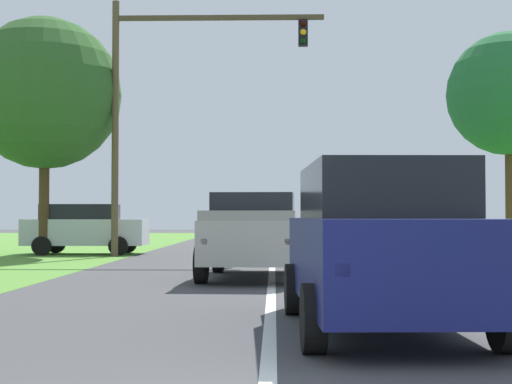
# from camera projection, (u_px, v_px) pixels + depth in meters

# --- Properties ---
(ground_plane) EXTENTS (120.00, 120.00, 0.00)m
(ground_plane) POSITION_uv_depth(u_px,v_px,m) (272.00, 283.00, 15.97)
(ground_plane) COLOR #424244
(red_suv_near) EXTENTS (2.37, 5.06, 2.05)m
(red_suv_near) POSITION_uv_depth(u_px,v_px,m) (381.00, 243.00, 9.44)
(red_suv_near) COLOR navy
(red_suv_near) RESTS_ON ground_plane
(pickup_truck_lead) EXTENTS (2.42, 5.02, 1.91)m
(pickup_truck_lead) POSITION_uv_depth(u_px,v_px,m) (254.00, 234.00, 17.18)
(pickup_truck_lead) COLOR #B7B2A8
(pickup_truck_lead) RESTS_ON ground_plane
(traffic_light) EXTENTS (7.33, 0.40, 8.85)m
(traffic_light) POSITION_uv_depth(u_px,v_px,m) (165.00, 90.00, 26.35)
(traffic_light) COLOR brown
(traffic_light) RESTS_ON ground_plane
(keep_moving_sign) EXTENTS (0.60, 0.09, 2.26)m
(keep_moving_sign) POSITION_uv_depth(u_px,v_px,m) (464.00, 214.00, 21.72)
(keep_moving_sign) COLOR gray
(keep_moving_sign) RESTS_ON ground_plane
(oak_tree_right) EXTENTS (4.77, 4.77, 8.51)m
(oak_tree_right) POSITION_uv_depth(u_px,v_px,m) (509.00, 94.00, 29.52)
(oak_tree_right) COLOR #4C351E
(oak_tree_right) RESTS_ON ground_plane
(crossing_suv_far) EXTENTS (4.39, 2.22, 1.82)m
(crossing_suv_far) POSITION_uv_depth(u_px,v_px,m) (85.00, 228.00, 27.79)
(crossing_suv_far) COLOR silver
(crossing_suv_far) RESTS_ON ground_plane
(extra_tree_1) EXTENTS (5.38, 5.38, 8.43)m
(extra_tree_1) POSITION_uv_depth(u_px,v_px,m) (45.00, 94.00, 27.07)
(extra_tree_1) COLOR #4C351E
(extra_tree_1) RESTS_ON ground_plane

